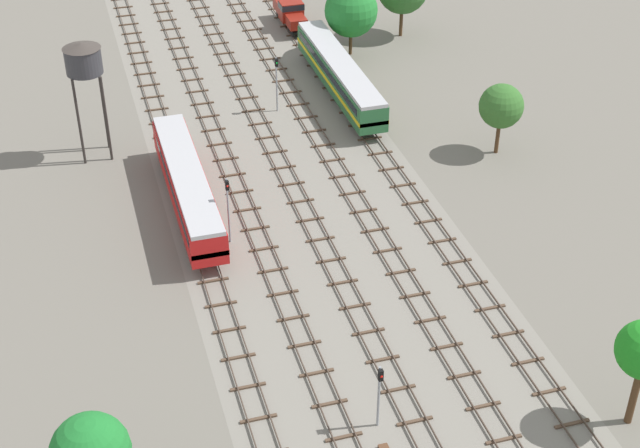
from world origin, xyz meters
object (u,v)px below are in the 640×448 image
Objects in this scene: shunter_loco_centre_right_mid at (290,12)px; signal_post_mid at (277,78)px; water_tower at (83,61)px; signal_post_near at (228,203)px; diesel_railcar_far_left_nearest at (187,185)px; passenger_coach_centre_right_near at (339,73)px; signal_post_nearest at (379,389)px.

signal_post_mid reaches higher than shunter_loco_centre_right_mid.
water_tower is 1.88× the size of signal_post_near.
diesel_railcar_far_left_nearest reaches higher than shunter_loco_centre_right_mid.
passenger_coach_centre_right_near is at bearing 42.97° from diesel_railcar_far_left_nearest.
signal_post_nearest is 0.82× the size of signal_post_near.
signal_post_nearest is 0.83× the size of signal_post_mid.
shunter_loco_centre_right_mid is at bearing 44.80° from water_tower.
signal_post_nearest reaches higher than diesel_railcar_far_left_nearest.
diesel_railcar_far_left_nearest is at bearing 112.86° from signal_post_near.
signal_post_near is 23.51m from signal_post_mid.
signal_post_near is at bearing -113.57° from signal_post_mid.
passenger_coach_centre_right_near reaches higher than shunter_loco_centre_right_mid.
shunter_loco_centre_right_mid is 36.61m from water_tower.
signal_post_nearest is 22.91m from signal_post_near.
passenger_coach_centre_right_near is 1.97× the size of water_tower.
signal_post_nearest is (13.69, -39.96, -6.31)m from water_tower.
water_tower is at bearing -135.20° from shunter_loco_centre_right_mid.
diesel_railcar_far_left_nearest is at bearing 104.14° from signal_post_nearest.
diesel_railcar_far_left_nearest is at bearing -137.03° from passenger_coach_centre_right_near.
water_tower is 19.68m from signal_post_mid.
passenger_coach_centre_right_near is 2.60× the size of shunter_loco_centre_right_mid.
water_tower is 42.71m from signal_post_nearest.
passenger_coach_centre_right_near is 47.01m from signal_post_nearest.
shunter_loco_centre_right_mid is (0.00, 19.71, -0.60)m from passenger_coach_centre_right_near.
diesel_railcar_far_left_nearest is 28.87m from signal_post_nearest.
water_tower reaches higher than signal_post_nearest.
signal_post_nearest is 44.22m from signal_post_mid.
passenger_coach_centre_right_near is at bearing 54.53° from signal_post_near.
signal_post_mid is at bearing 53.66° from diesel_railcar_far_left_nearest.
water_tower is at bearing 108.91° from signal_post_nearest.
diesel_railcar_far_left_nearest is 3.50× the size of signal_post_mid.
signal_post_nearest is (-11.75, -45.51, 0.52)m from passenger_coach_centre_right_near.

